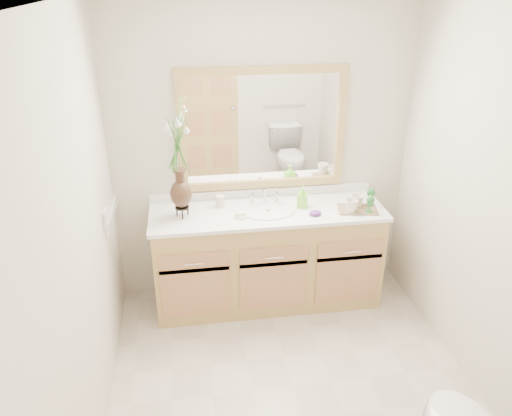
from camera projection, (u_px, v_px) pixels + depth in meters
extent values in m
plane|color=beige|center=(292.00, 386.00, 3.35)|extent=(2.60, 2.60, 0.00)
cube|color=white|center=(308.00, 0.00, 2.32)|extent=(2.40, 2.60, 0.02)
cube|color=beige|center=(262.00, 154.00, 4.00)|extent=(2.40, 0.02, 2.40)
cube|color=beige|center=(386.00, 406.00, 1.67)|extent=(2.40, 0.02, 2.40)
cube|color=beige|center=(80.00, 244.00, 2.67)|extent=(0.02, 2.60, 2.40)
cube|color=beige|center=(494.00, 214.00, 3.00)|extent=(0.02, 2.60, 2.40)
cube|color=tan|center=(267.00, 258.00, 4.08)|extent=(1.80, 0.55, 0.80)
cube|color=white|center=(268.00, 212.00, 3.91)|extent=(1.84, 0.57, 0.03)
ellipsoid|color=white|center=(268.00, 218.00, 3.91)|extent=(0.38, 0.30, 0.12)
cylinder|color=silver|center=(265.00, 196.00, 4.02)|extent=(0.02, 0.02, 0.11)
cylinder|color=silver|center=(252.00, 198.00, 4.01)|extent=(0.02, 0.02, 0.08)
cylinder|color=silver|center=(277.00, 197.00, 4.04)|extent=(0.02, 0.02, 0.08)
cube|color=white|center=(263.00, 129.00, 3.89)|extent=(1.20, 0.01, 0.85)
cube|color=tan|center=(263.00, 70.00, 3.69)|extent=(1.32, 0.04, 0.06)
cube|color=tan|center=(263.00, 184.00, 4.08)|extent=(1.32, 0.04, 0.06)
cube|color=tan|center=(181.00, 133.00, 3.80)|extent=(0.06, 0.04, 0.85)
cube|color=tan|center=(341.00, 126.00, 3.97)|extent=(0.06, 0.04, 0.85)
cube|color=white|center=(106.00, 217.00, 3.45)|extent=(0.02, 0.12, 0.12)
cylinder|color=black|center=(182.00, 207.00, 3.77)|extent=(0.11, 0.11, 0.01)
ellipsoid|color=black|center=(181.00, 194.00, 3.72)|extent=(0.16, 0.16, 0.21)
cylinder|color=black|center=(180.00, 177.00, 3.66)|extent=(0.07, 0.07, 0.10)
cylinder|color=#4C7A33|center=(178.00, 145.00, 3.56)|extent=(0.06, 0.06, 0.38)
cylinder|color=beige|center=(220.00, 201.00, 3.94)|extent=(0.07, 0.07, 0.09)
cylinder|color=beige|center=(241.00, 216.00, 3.80)|extent=(0.11, 0.11, 0.01)
cube|color=beige|center=(241.00, 214.00, 3.79)|extent=(0.08, 0.07, 0.02)
imported|color=#79E435|center=(303.00, 198.00, 3.93)|extent=(0.09, 0.09, 0.16)
ellipsoid|color=#5E2776|center=(315.00, 213.00, 3.82)|extent=(0.12, 0.11, 0.03)
cube|color=brown|center=(357.00, 209.00, 3.90)|extent=(0.33, 0.25, 0.01)
imported|color=beige|center=(351.00, 205.00, 3.83)|extent=(0.13, 0.13, 0.10)
imported|color=beige|center=(357.00, 201.00, 3.91)|extent=(0.13, 0.12, 0.10)
cylinder|color=#246C2D|center=(369.00, 211.00, 3.84)|extent=(0.06, 0.06, 0.01)
cylinder|color=#246C2D|center=(370.00, 206.00, 3.83)|extent=(0.01, 0.01, 0.09)
ellipsoid|color=#246C2D|center=(371.00, 200.00, 3.80)|extent=(0.06, 0.06, 0.07)
cylinder|color=#246C2D|center=(370.00, 204.00, 3.96)|extent=(0.06, 0.06, 0.01)
cylinder|color=#246C2D|center=(370.00, 199.00, 3.94)|extent=(0.01, 0.01, 0.09)
ellipsoid|color=#246C2D|center=(371.00, 192.00, 3.91)|extent=(0.06, 0.06, 0.08)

